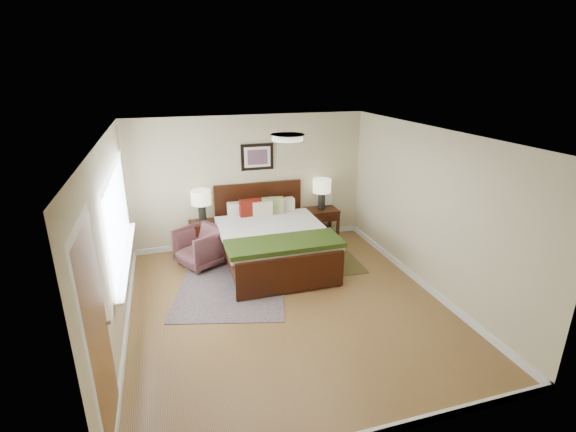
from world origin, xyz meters
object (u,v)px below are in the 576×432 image
Objects in this scene: nightstand_left at (203,229)px; armchair at (201,247)px; lamp_left at (201,200)px; bed at (272,235)px; nightstand_right at (321,221)px; rug_persian at (232,282)px; lamp_right at (322,188)px.

nightstand_left is 0.79× the size of armchair.
nightstand_left is at bearing -90.00° from lamp_left.
nightstand_right is (1.25, 0.86, -0.17)m from bed.
nightstand_right is 0.27× the size of rug_persian.
lamp_left reaches higher than armchair.
armchair is (-2.46, -0.53, -0.04)m from nightstand_right.
nightstand_right is at bearing 48.16° from rug_persian.
lamp_right is at bearing 90.00° from nightstand_right.
lamp_right is at bearing 34.89° from bed.
bed reaches higher than rug_persian.
armchair reaches higher than nightstand_left.
lamp_left reaches higher than rug_persian.
bed is at bearing -145.11° from lamp_right.
nightstand_right is at bearing -0.34° from lamp_left.
armchair is at bearing 131.03° from rug_persian.
lamp_left is at bearing 179.66° from nightstand_right.
armchair is (-0.11, -0.54, -0.69)m from lamp_left.
nightstand_left is 0.94× the size of nightstand_right.
rug_persian is at bearing -2.56° from armchair.
armchair reaches higher than rug_persian.
nightstand_left is 2.36m from nightstand_right.
lamp_right is at bearing 48.43° from rug_persian.
nightstand_right reaches higher than rug_persian.
lamp_left is 1.00× the size of lamp_right.
bed is at bearing -38.12° from lamp_left.
lamp_right reaches higher than nightstand_right.
nightstand_right is 2.44m from lamp_left.
armchair is at bearing -167.84° from nightstand_right.
lamp_right reaches higher than lamp_left.
nightstand_left is at bearing 139.27° from armchair.
bed is 0.96× the size of rug_persian.
rug_persian is (-2.06, -1.37, -1.06)m from lamp_right.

